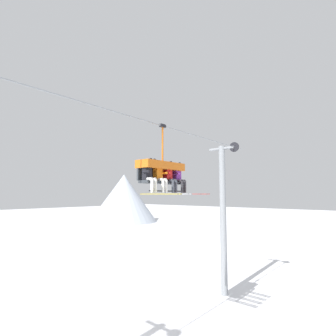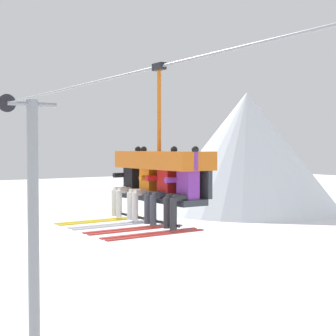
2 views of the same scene
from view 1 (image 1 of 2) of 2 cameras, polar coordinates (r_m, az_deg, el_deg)
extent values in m
cone|color=silver|center=(55.31, -9.62, -6.45)|extent=(13.74, 13.74, 9.70)
cylinder|color=gray|center=(15.66, 11.91, -10.72)|extent=(0.36, 0.36, 8.45)
cylinder|color=gray|center=(15.82, 11.61, 4.15)|extent=(0.16, 1.60, 0.16)
cylinder|color=black|center=(15.46, 14.21, 4.44)|extent=(0.08, 0.56, 0.56)
cylinder|color=gray|center=(9.58, -6.25, 10.57)|extent=(16.78, 0.05, 0.05)
cube|color=#33383D|center=(10.10, -1.21, -3.19)|extent=(2.10, 0.48, 0.10)
cube|color=#33383D|center=(10.30, -2.37, -1.70)|extent=(2.10, 0.08, 0.45)
cube|color=#D16619|center=(10.19, -1.45, 0.46)|extent=(2.15, 0.68, 0.30)
cylinder|color=black|center=(9.88, 0.18, -5.05)|extent=(2.10, 0.04, 0.04)
cylinder|color=#D16619|center=(10.27, -1.19, 5.16)|extent=(0.07, 0.07, 1.39)
cube|color=black|center=(10.44, -1.18, 9.17)|extent=(0.28, 0.12, 0.12)
cube|color=black|center=(9.48, -4.59, -1.13)|extent=(0.32, 0.22, 0.52)
sphere|color=black|center=(9.51, -4.57, 1.03)|extent=(0.22, 0.22, 0.22)
ellipsoid|color=black|center=(9.44, -4.14, 1.08)|extent=(0.17, 0.04, 0.08)
cylinder|color=silver|center=(9.28, -4.25, -2.39)|extent=(0.11, 0.34, 0.11)
cylinder|color=silver|center=(9.41, -3.49, -2.44)|extent=(0.11, 0.34, 0.11)
cylinder|color=silver|center=(9.15, -3.50, -3.86)|extent=(0.11, 0.11, 0.48)
cylinder|color=silver|center=(9.28, -2.74, -3.89)|extent=(0.11, 0.11, 0.48)
cube|color=gold|center=(8.94, -2.14, -5.68)|extent=(0.09, 1.70, 0.02)
cube|color=gold|center=(9.07, -1.38, -5.68)|extent=(0.09, 1.70, 0.02)
cylinder|color=black|center=(9.24, -4.76, -0.76)|extent=(0.09, 0.30, 0.09)
cylinder|color=black|center=(9.65, -3.79, 0.88)|extent=(0.09, 0.09, 0.30)
sphere|color=black|center=(9.67, -3.78, 1.88)|extent=(0.11, 0.11, 0.11)
cube|color=orange|center=(9.89, -2.23, -1.33)|extent=(0.32, 0.22, 0.52)
sphere|color=maroon|center=(9.92, -2.22, 0.73)|extent=(0.22, 0.22, 0.22)
ellipsoid|color=black|center=(9.86, -1.79, 0.78)|extent=(0.17, 0.04, 0.08)
cylinder|color=silver|center=(9.70, -1.85, -2.55)|extent=(0.11, 0.34, 0.11)
cylinder|color=silver|center=(9.83, -1.16, -2.59)|extent=(0.11, 0.34, 0.11)
cylinder|color=silver|center=(9.57, -1.10, -3.95)|extent=(0.11, 0.11, 0.48)
cylinder|color=silver|center=(9.70, -0.41, -3.97)|extent=(0.11, 0.11, 0.48)
cube|color=#B2B2BC|center=(9.37, 0.26, -5.68)|extent=(0.09, 1.70, 0.02)
cube|color=#B2B2BC|center=(9.51, 0.95, -5.68)|extent=(0.09, 1.70, 0.02)
cylinder|color=orange|center=(9.79, -2.97, 0.77)|extent=(0.09, 0.09, 0.30)
sphere|color=black|center=(9.81, -2.96, 1.76)|extent=(0.11, 0.11, 0.11)
cylinder|color=orange|center=(9.93, -0.86, -1.12)|extent=(0.09, 0.30, 0.09)
cube|color=red|center=(10.32, -0.06, -1.52)|extent=(0.32, 0.22, 0.52)
sphere|color=#284C93|center=(10.35, -0.06, 0.46)|extent=(0.22, 0.22, 0.22)
ellipsoid|color=black|center=(10.29, 0.37, 0.50)|extent=(0.17, 0.04, 0.08)
cylinder|color=#3D424C|center=(10.13, 0.35, -2.69)|extent=(0.11, 0.34, 0.11)
cylinder|color=#3D424C|center=(10.26, 0.98, -2.73)|extent=(0.11, 0.34, 0.11)
cylinder|color=#3D424C|center=(10.01, 1.09, -4.03)|extent=(0.11, 0.11, 0.48)
cylinder|color=#3D424C|center=(10.15, 1.73, -4.05)|extent=(0.11, 0.11, 0.48)
cube|color=#B22823|center=(9.82, 2.44, -5.68)|extent=(0.09, 1.70, 0.02)
cube|color=#B22823|center=(9.96, 3.07, -5.68)|extent=(0.09, 1.70, 0.02)
cylinder|color=red|center=(10.08, -0.10, -1.19)|extent=(0.09, 0.30, 0.09)
cylinder|color=red|center=(10.49, 0.61, 0.33)|extent=(0.09, 0.09, 0.30)
sphere|color=black|center=(10.51, 0.61, 1.25)|extent=(0.11, 0.11, 0.11)
cube|color=purple|center=(10.76, 1.94, -1.69)|extent=(0.32, 0.22, 0.52)
sphere|color=silver|center=(10.79, 1.93, 0.21)|extent=(0.22, 0.22, 0.22)
ellipsoid|color=black|center=(10.73, 2.35, 0.25)|extent=(0.17, 0.04, 0.08)
cylinder|color=#2D2D33|center=(10.57, 2.36, -2.81)|extent=(0.11, 0.34, 0.11)
cylinder|color=#2D2D33|center=(10.71, 2.95, -2.85)|extent=(0.11, 0.34, 0.11)
cylinder|color=#2D2D33|center=(10.46, 3.10, -4.09)|extent=(0.11, 0.11, 0.48)
cylinder|color=#2D2D33|center=(10.60, 3.68, -4.11)|extent=(0.11, 0.11, 0.48)
cube|color=#B22823|center=(10.28, 4.43, -5.67)|extent=(0.09, 1.70, 0.02)
cube|color=#B22823|center=(10.42, 5.01, -5.67)|extent=(0.09, 1.70, 0.02)
cylinder|color=purple|center=(10.52, 1.94, -1.38)|extent=(0.09, 0.30, 0.09)
cylinder|color=purple|center=(10.94, 2.54, 0.09)|extent=(0.09, 0.09, 0.30)
sphere|color=black|center=(10.95, 2.54, 0.97)|extent=(0.11, 0.11, 0.11)
camera|label=2|loc=(15.07, 33.05, 0.20)|focal=55.00mm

